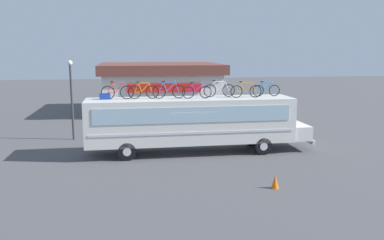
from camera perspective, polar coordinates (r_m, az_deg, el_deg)
name	(u,v)px	position (r m, az deg, el deg)	size (l,w,h in m)	color
ground_plane	(191,153)	(22.66, -0.20, -4.65)	(120.00, 120.00, 0.00)	#4C4C4F
bus	(194,121)	(22.30, 0.26, -0.10)	(12.63, 2.47, 3.08)	silver
luggage_bag_1	(105,96)	(22.19, -12.28, 3.31)	(0.57, 0.46, 0.31)	#193899
rooftop_bicycle_1	(117,92)	(21.94, -10.58, 3.95)	(1.75, 0.44, 0.97)	black
rooftop_bicycle_2	(143,92)	(22.02, -6.94, 4.04)	(1.67, 0.44, 0.94)	black
rooftop_bicycle_3	(169,91)	(22.05, -3.31, 4.12)	(1.81, 0.44, 0.97)	black
rooftop_bicycle_4	(197,92)	(21.98, 0.68, 4.05)	(1.64, 0.44, 0.90)	black
rooftop_bicycle_5	(219,90)	(22.77, 3.89, 4.29)	(1.81, 0.44, 0.95)	black
rooftop_bicycle_6	(246,91)	(22.60, 7.69, 4.15)	(1.79, 0.44, 0.92)	black
rooftop_bicycle_7	(266,90)	(23.43, 10.51, 4.22)	(1.62, 0.44, 0.87)	black
roadside_building	(160,87)	(38.25, -4.60, 4.76)	(11.09, 9.90, 4.45)	silver
traffic_cone	(275,181)	(17.28, 11.74, -8.56)	(0.31, 0.31, 0.58)	orange
street_lamp	(71,93)	(26.59, -16.78, 3.77)	(0.32, 0.32, 5.07)	#38383D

